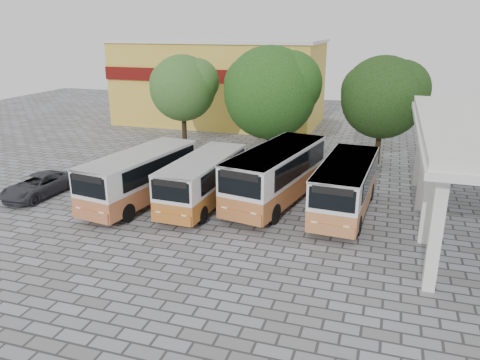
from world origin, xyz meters
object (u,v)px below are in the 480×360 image
(bus_far_left, at_px, (140,174))
(bus_centre_right, at_px, (276,172))
(bus_far_right, at_px, (346,184))
(bus_centre_left, at_px, (203,178))
(parked_car, at_px, (38,186))

(bus_far_left, xyz_separation_m, bus_centre_right, (7.23, 2.32, 0.14))
(bus_far_left, height_order, bus_far_right, bus_far_left)
(bus_centre_left, distance_m, bus_far_right, 7.68)
(bus_far_left, distance_m, bus_far_right, 11.23)
(bus_far_right, distance_m, parked_car, 17.63)
(bus_centre_left, bearing_deg, parked_car, -168.15)
(bus_centre_left, bearing_deg, bus_centre_right, 25.22)
(bus_far_right, xyz_separation_m, parked_car, (-17.38, -2.79, -1.00))
(bus_far_left, height_order, bus_centre_right, bus_centre_right)
(bus_far_right, height_order, parked_car, bus_far_right)
(bus_centre_left, relative_size, parked_car, 1.64)
(bus_centre_left, height_order, parked_car, bus_centre_left)
(bus_centre_left, height_order, bus_centre_right, bus_centre_right)
(parked_car, bearing_deg, bus_far_left, 12.01)
(bus_centre_left, xyz_separation_m, bus_centre_right, (3.75, 1.58, 0.24))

